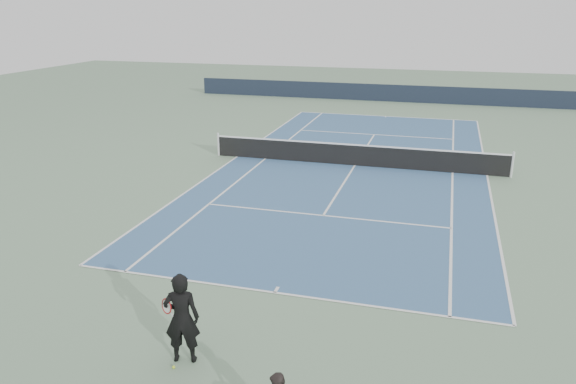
# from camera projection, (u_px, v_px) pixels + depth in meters

# --- Properties ---
(ground) EXTENTS (80.00, 80.00, 0.00)m
(ground) POSITION_uv_depth(u_px,v_px,m) (355.00, 166.00, 24.49)
(ground) COLOR slate
(court_surface) EXTENTS (10.97, 23.77, 0.01)m
(court_surface) POSITION_uv_depth(u_px,v_px,m) (355.00, 166.00, 24.49)
(court_surface) COLOR #395D86
(court_surface) RESTS_ON ground
(tennis_net) EXTENTS (12.90, 0.10, 1.07)m
(tennis_net) POSITION_uv_depth(u_px,v_px,m) (355.00, 154.00, 24.33)
(tennis_net) COLOR silver
(tennis_net) RESTS_ON ground
(windscreen_far) EXTENTS (30.00, 0.25, 1.20)m
(windscreen_far) POSITION_uv_depth(u_px,v_px,m) (396.00, 93.00, 40.62)
(windscreen_far) COLOR black
(windscreen_far) RESTS_ON ground
(tennis_player) EXTENTS (0.86, 0.68, 1.88)m
(tennis_player) POSITION_uv_depth(u_px,v_px,m) (182.00, 318.00, 10.78)
(tennis_player) COLOR black
(tennis_player) RESTS_ON ground
(tennis_ball) EXTENTS (0.06, 0.06, 0.06)m
(tennis_ball) POSITION_uv_depth(u_px,v_px,m) (174.00, 367.00, 10.80)
(tennis_ball) COLOR #C2E12E
(tennis_ball) RESTS_ON ground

